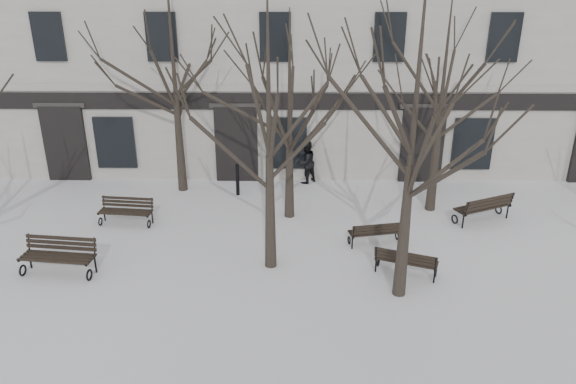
{
  "coord_description": "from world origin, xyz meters",
  "views": [
    {
      "loc": [
        -1.29,
        -12.27,
        8.03
      ],
      "look_at": [
        -1.49,
        3.0,
        1.59
      ],
      "focal_mm": 35.0,
      "sensor_mm": 36.0,
      "label": 1
    }
  ],
  "objects_px": {
    "bench_4": "(484,207)",
    "bench_2": "(406,261)",
    "tree_2": "(417,93)",
    "bench_3": "(126,210)",
    "tree_1": "(269,95)",
    "bench_1": "(376,232)",
    "bench_0": "(59,255)"
  },
  "relations": [
    {
      "from": "bench_4",
      "to": "bench_2",
      "type": "bearing_deg",
      "value": 22.4
    },
    {
      "from": "tree_2",
      "to": "bench_3",
      "type": "bearing_deg",
      "value": 153.72
    },
    {
      "from": "tree_1",
      "to": "bench_1",
      "type": "height_order",
      "value": "tree_1"
    },
    {
      "from": "bench_0",
      "to": "bench_2",
      "type": "distance_m",
      "value": 9.41
    },
    {
      "from": "bench_0",
      "to": "tree_1",
      "type": "bearing_deg",
      "value": 10.97
    },
    {
      "from": "bench_0",
      "to": "bench_4",
      "type": "relative_size",
      "value": 1.02
    },
    {
      "from": "bench_0",
      "to": "bench_4",
      "type": "bearing_deg",
      "value": 21.4
    },
    {
      "from": "bench_2",
      "to": "tree_2",
      "type": "bearing_deg",
      "value": 90.87
    },
    {
      "from": "bench_1",
      "to": "tree_2",
      "type": "bearing_deg",
      "value": 84.33
    },
    {
      "from": "bench_4",
      "to": "bench_0",
      "type": "bearing_deg",
      "value": -9.85
    },
    {
      "from": "tree_1",
      "to": "tree_2",
      "type": "distance_m",
      "value": 3.65
    },
    {
      "from": "tree_1",
      "to": "bench_2",
      "type": "relative_size",
      "value": 4.44
    },
    {
      "from": "bench_2",
      "to": "bench_3",
      "type": "distance_m",
      "value": 8.99
    },
    {
      "from": "bench_2",
      "to": "bench_4",
      "type": "distance_m",
      "value": 4.61
    },
    {
      "from": "tree_1",
      "to": "bench_2",
      "type": "height_order",
      "value": "tree_1"
    },
    {
      "from": "bench_0",
      "to": "bench_2",
      "type": "xyz_separation_m",
      "value": [
        9.41,
        -0.03,
        -0.09
      ]
    },
    {
      "from": "bench_1",
      "to": "bench_3",
      "type": "distance_m",
      "value": 7.99
    },
    {
      "from": "tree_2",
      "to": "bench_4",
      "type": "xyz_separation_m",
      "value": [
        3.45,
        4.29,
        -4.69
      ]
    },
    {
      "from": "bench_3",
      "to": "bench_4",
      "type": "bearing_deg",
      "value": 7.23
    },
    {
      "from": "bench_0",
      "to": "bench_3",
      "type": "height_order",
      "value": "bench_0"
    },
    {
      "from": "tree_2",
      "to": "bench_3",
      "type": "relative_size",
      "value": 4.75
    },
    {
      "from": "tree_1",
      "to": "bench_3",
      "type": "xyz_separation_m",
      "value": [
        -4.77,
        2.62,
        -4.38
      ]
    },
    {
      "from": "tree_2",
      "to": "bench_0",
      "type": "distance_m",
      "value": 10.27
    },
    {
      "from": "tree_2",
      "to": "bench_2",
      "type": "relative_size",
      "value": 4.79
    },
    {
      "from": "tree_1",
      "to": "tree_2",
      "type": "bearing_deg",
      "value": -22.53
    },
    {
      "from": "bench_2",
      "to": "tree_1",
      "type": "bearing_deg",
      "value": 12.75
    },
    {
      "from": "tree_2",
      "to": "bench_0",
      "type": "height_order",
      "value": "tree_2"
    },
    {
      "from": "tree_1",
      "to": "bench_2",
      "type": "xyz_separation_m",
      "value": [
        3.67,
        -0.49,
        -4.39
      ]
    },
    {
      "from": "tree_1",
      "to": "bench_2",
      "type": "distance_m",
      "value": 5.74
    },
    {
      "from": "bench_1",
      "to": "bench_2",
      "type": "height_order",
      "value": "bench_2"
    },
    {
      "from": "bench_1",
      "to": "bench_2",
      "type": "bearing_deg",
      "value": 97.18
    },
    {
      "from": "tree_1",
      "to": "tree_2",
      "type": "height_order",
      "value": "tree_2"
    }
  ]
}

